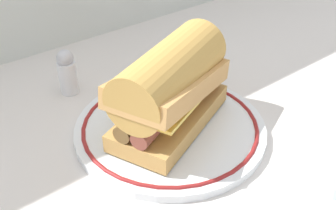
# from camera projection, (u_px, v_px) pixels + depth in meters

# --- Properties ---
(ground_plane) EXTENTS (1.50, 1.50, 0.00)m
(ground_plane) POSITION_uv_depth(u_px,v_px,m) (159.00, 137.00, 0.59)
(ground_plane) COLOR silver
(plate) EXTENTS (0.28, 0.28, 0.01)m
(plate) POSITION_uv_depth(u_px,v_px,m) (168.00, 126.00, 0.60)
(plate) COLOR white
(plate) RESTS_ON ground_plane
(sausage_sandwich) EXTENTS (0.22, 0.16, 0.13)m
(sausage_sandwich) POSITION_uv_depth(u_px,v_px,m) (168.00, 85.00, 0.56)
(sausage_sandwich) COLOR tan
(sausage_sandwich) RESTS_ON plate
(salt_shaker) EXTENTS (0.03, 0.03, 0.08)m
(salt_shaker) POSITION_uv_depth(u_px,v_px,m) (67.00, 72.00, 0.67)
(salt_shaker) COLOR white
(salt_shaker) RESTS_ON ground_plane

